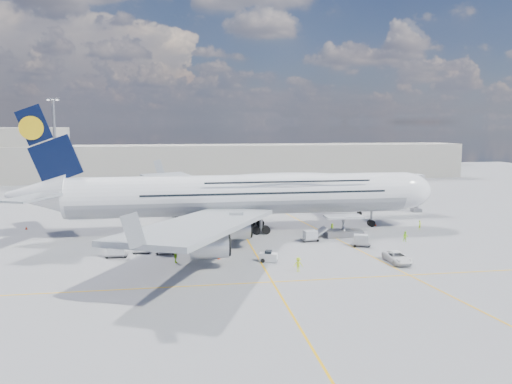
{
  "coord_description": "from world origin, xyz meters",
  "views": [
    {
      "loc": [
        -11.42,
        -79.26,
        19.88
      ],
      "look_at": [
        2.31,
        8.0,
        7.47
      ],
      "focal_mm": 35.0,
      "sensor_mm": 36.0,
      "label": 1
    }
  ],
  "objects": [
    {
      "name": "ground",
      "position": [
        0.0,
        0.0,
        0.0
      ],
      "size": [
        300.0,
        300.0,
        0.0
      ],
      "primitive_type": "plane",
      "color": "gray",
      "rests_on": "ground"
    },
    {
      "name": "terminal",
      "position": [
        0.0,
        95.0,
        6.0
      ],
      "size": [
        180.0,
        16.0,
        12.0
      ],
      "primitive_type": "cube",
      "color": "#B2AD9E",
      "rests_on": "ground"
    },
    {
      "name": "dolly_nose_far",
      "position": [
        17.45,
        -4.41,
        1.02
      ],
      "size": [
        3.36,
        2.51,
        1.9
      ],
      "rotation": [
        0.0,
        0.0,
        -0.34
      ],
      "color": "gray",
      "rests_on": "ground"
    },
    {
      "name": "cone_wing_right_inner",
      "position": [
        -7.74,
        -6.87,
        0.24
      ],
      "size": [
        0.4,
        0.4,
        0.51
      ],
      "color": "red",
      "rests_on": "ground"
    },
    {
      "name": "catering_truck_inner",
      "position": [
        -10.23,
        26.09,
        1.62
      ],
      "size": [
        5.87,
        2.55,
        3.43
      ],
      "rotation": [
        0.0,
        0.0,
        0.09
      ],
      "color": "gray",
      "rests_on": "ground"
    },
    {
      "name": "crew_tug",
      "position": [
        4.22,
        -16.24,
        0.98
      ],
      "size": [
        1.37,
        0.92,
        1.96
      ],
      "primitive_type": "imported",
      "rotation": [
        0.0,
        0.0,
        -0.16
      ],
      "color": "#CDF019",
      "rests_on": "ground"
    },
    {
      "name": "light_mast",
      "position": [
        -40.0,
        45.0,
        13.21
      ],
      "size": [
        3.0,
        0.7,
        25.5
      ],
      "color": "gray",
      "rests_on": "ground"
    },
    {
      "name": "dolly_row_a",
      "position": [
        -20.71,
        -4.94,
        1.13
      ],
      "size": [
        3.37,
        1.85,
        2.11
      ],
      "rotation": [
        0.0,
        0.0,
        -0.02
      ],
      "color": "gray",
      "rests_on": "ground"
    },
    {
      "name": "catering_truck_outer",
      "position": [
        -19.03,
        35.94,
        1.61
      ],
      "size": [
        5.86,
        2.39,
        3.46
      ],
      "rotation": [
        0.0,
        0.0,
        0.06
      ],
      "color": "gray",
      "rests_on": "ground"
    },
    {
      "name": "dolly_nose_near",
      "position": [
        10.32,
        0.26,
        1.0
      ],
      "size": [
        3.13,
        2.0,
        1.85
      ],
      "rotation": [
        0.0,
        0.0,
        0.16
      ],
      "color": "gray",
      "rests_on": "ground"
    },
    {
      "name": "dolly_row_b",
      "position": [
        -17.19,
        -3.22,
        0.31
      ],
      "size": [
        2.81,
        1.61,
        0.4
      ],
      "rotation": [
        0.0,
        0.0,
        -0.06
      ],
      "color": "gray",
      "rests_on": "ground"
    },
    {
      "name": "dolly_back",
      "position": [
        -20.62,
        2.09,
        0.32
      ],
      "size": [
        2.88,
        1.67,
        0.41
      ],
      "rotation": [
        0.0,
        0.0,
        -0.07
      ],
      "color": "gray",
      "rests_on": "ground"
    },
    {
      "name": "cone_wing_right_outer",
      "position": [
        -5.8,
        -8.42,
        0.28
      ],
      "size": [
        0.46,
        0.46,
        0.59
      ],
      "color": "red",
      "rests_on": "ground"
    },
    {
      "name": "cone_wing_left_outer",
      "position": [
        -8.87,
        33.7,
        0.28
      ],
      "size": [
        0.46,
        0.46,
        0.59
      ],
      "color": "red",
      "rests_on": "ground"
    },
    {
      "name": "hangar",
      "position": [
        -70.0,
        100.0,
        9.0
      ],
      "size": [
        40.0,
        22.0,
        18.0
      ],
      "primitive_type": "cube",
      "color": "#B2AD9E",
      "rests_on": "ground"
    },
    {
      "name": "jet_bridge",
      "position": [
        29.81,
        20.94,
        6.85
      ],
      "size": [
        18.8,
        12.1,
        8.5
      ],
      "color": "#B7B7BC",
      "rests_on": "ground"
    },
    {
      "name": "cone_tail",
      "position": [
        -39.64,
        17.41,
        0.28
      ],
      "size": [
        0.46,
        0.46,
        0.58
      ],
      "color": "red",
      "rests_on": "ground"
    },
    {
      "name": "taxi_line_diag",
      "position": [
        14.0,
        10.0,
        0.01
      ],
      "size": [
        14.16,
        99.06,
        0.01
      ],
      "primitive_type": "cube",
      "rotation": [
        0.0,
        0.0,
        0.14
      ],
      "color": "#F4B00C",
      "rests_on": "ground"
    },
    {
      "name": "crew_nose",
      "position": [
        32.94,
        6.02,
        0.87
      ],
      "size": [
        0.76,
        0.71,
        1.74
      ],
      "primitive_type": "imported",
      "rotation": [
        0.0,
        0.0,
        0.65
      ],
      "color": "#B9EA18",
      "rests_on": "ground"
    },
    {
      "name": "crew_wing",
      "position": [
        -12.02,
        -9.41,
        0.93
      ],
      "size": [
        0.73,
        1.17,
        1.85
      ],
      "primitive_type": "imported",
      "rotation": [
        0.0,
        0.0,
        1.29
      ],
      "color": "#98DF17",
      "rests_on": "ground"
    },
    {
      "name": "tree_line",
      "position": [
        40.0,
        140.0,
        4.0
      ],
      "size": [
        160.0,
        6.0,
        8.0
      ],
      "primitive_type": "cube",
      "color": "#193814",
      "rests_on": "ground"
    },
    {
      "name": "cone_nose",
      "position": [
        26.01,
        10.21,
        0.23
      ],
      "size": [
        0.37,
        0.37,
        0.48
      ],
      "color": "red",
      "rests_on": "ground"
    },
    {
      "name": "cargo_loader",
      "position": [
        16.82,
        2.89,
        1.25
      ],
      "size": [
        8.53,
        3.2,
        3.67
      ],
      "color": "silver",
      "rests_on": "ground"
    },
    {
      "name": "crew_loader",
      "position": [
        25.94,
        -2.68,
        0.89
      ],
      "size": [
        1.06,
        0.95,
        1.78
      ],
      "primitive_type": "imported",
      "rotation": [
        0.0,
        0.0,
        -0.39
      ],
      "color": "#A5FD1A",
      "rests_on": "ground"
    },
    {
      "name": "taxi_line_main",
      "position": [
        0.0,
        0.0,
        0.01
      ],
      "size": [
        0.25,
        220.0,
        0.01
      ],
      "primitive_type": "cube",
      "color": "#F4B00C",
      "rests_on": "ground"
    },
    {
      "name": "crew_van",
      "position": [
        16.21,
        6.82,
        0.77
      ],
      "size": [
        0.81,
        0.9,
        1.54
      ],
      "primitive_type": "imported",
      "rotation": [
        0.0,
        0.0,
        2.11
      ],
      "color": "#9BE317",
      "rests_on": "ground"
    },
    {
      "name": "service_van",
      "position": [
        19.18,
        -14.28,
        0.78
      ],
      "size": [
        2.64,
        5.63,
        1.56
      ],
      "primitive_type": "imported",
      "rotation": [
        0.0,
        0.0,
        0.01
      ],
      "color": "white",
      "rests_on": "ground"
    },
    {
      "name": "dolly_row_c",
      "position": [
        -13.56,
        -4.29,
        0.98
      ],
      "size": [
        3.01,
        1.8,
        1.82
      ],
      "rotation": [
        0.0,
        0.0,
        -0.1
      ],
      "color": "gray",
      "rests_on": "ground"
    },
    {
      "name": "airliner",
      "position": [
        0.26,
        10.0,
        6.87
      ],
      "size": [
        77.26,
        79.15,
        23.71
      ],
      "color": "white",
      "rests_on": "ground"
    },
    {
      "name": "taxi_line_cross",
      "position": [
        0.0,
        -20.0,
        0.01
      ],
      "size": [
        120.0,
        0.25,
        0.01
      ],
      "primitive_type": "cube",
      "color": "#F4B00C",
      "rests_on": "ground"
    },
    {
      "name": "baggage_tug",
      "position": [
        1.16,
        -10.79,
        0.71
      ],
      "size": [
        2.81,
        1.98,
        1.6
      ],
      "rotation": [
        0.0,
        0.0,
        -0.34
      ],
      "color": "silver",
      "rests_on": "ground"
    },
    {
      "name": "cone_wing_left_inner",
      "position": [
        -4.03,
        22.39,
        0.23
      ],
      "size": [
        0.38,
        0.38,
        0.48
      ],
      "color": "red",
      "rests_on": "ground"
    }
  ]
}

